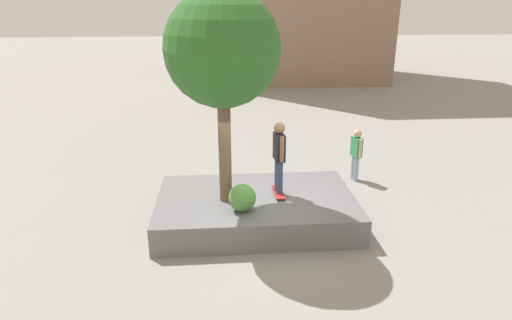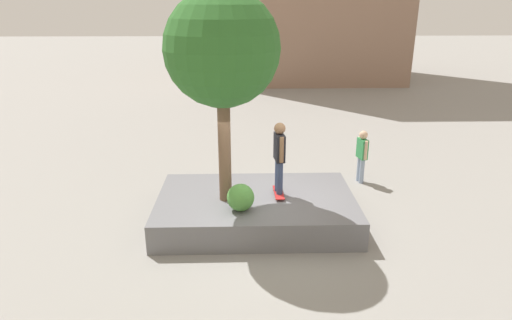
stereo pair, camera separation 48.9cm
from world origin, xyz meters
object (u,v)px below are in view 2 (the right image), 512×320
(plaza_tree, at_px, (222,50))
(skateboard, at_px, (279,193))
(skateboarder, at_px, (279,153))
(bystander_watching, at_px, (362,153))
(planter_ledge, at_px, (256,209))

(plaza_tree, xyz_separation_m, skateboard, (-1.23, -0.19, -3.28))
(plaza_tree, relative_size, skateboarder, 2.73)
(skateboarder, xyz_separation_m, bystander_watching, (-2.54, -2.29, -0.80))
(planter_ledge, distance_m, skateboard, 0.66)
(plaza_tree, relative_size, bystander_watching, 2.99)
(planter_ledge, height_order, skateboarder, skateboarder)
(skateboard, relative_size, bystander_watching, 0.53)
(plaza_tree, distance_m, skateboarder, 2.61)
(plaza_tree, height_order, skateboarder, plaza_tree)
(planter_ledge, relative_size, plaza_tree, 1.00)
(planter_ledge, bearing_deg, plaza_tree, 10.20)
(plaza_tree, bearing_deg, planter_ledge, -169.80)
(skateboarder, relative_size, bystander_watching, 1.09)
(plaza_tree, xyz_separation_m, bystander_watching, (-3.77, -2.48, -3.10))
(skateboard, bearing_deg, planter_ledge, 7.07)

